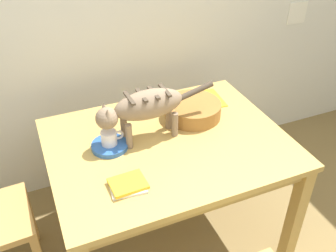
{
  "coord_description": "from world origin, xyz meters",
  "views": [
    {
      "loc": [
        -0.65,
        -0.48,
        2.0
      ],
      "look_at": [
        -0.01,
        1.04,
        0.86
      ],
      "focal_mm": 40.55,
      "sensor_mm": 36.0,
      "label": 1
    }
  ],
  "objects_px": {
    "coffee_mug": "(110,138)",
    "cat": "(144,107)",
    "wicker_basket": "(193,109)",
    "dining_table": "(168,153)",
    "book_stack": "(128,185)",
    "magazine": "(203,100)",
    "saucer_bowl": "(110,146)"
  },
  "relations": [
    {
      "from": "saucer_bowl",
      "to": "coffee_mug",
      "type": "bearing_deg",
      "value": 0.0
    },
    {
      "from": "cat",
      "to": "wicker_basket",
      "type": "relative_size",
      "value": 2.01
    },
    {
      "from": "cat",
      "to": "magazine",
      "type": "distance_m",
      "value": 0.57
    },
    {
      "from": "cat",
      "to": "magazine",
      "type": "bearing_deg",
      "value": -64.94
    },
    {
      "from": "book_stack",
      "to": "coffee_mug",
      "type": "bearing_deg",
      "value": 88.82
    },
    {
      "from": "dining_table",
      "to": "wicker_basket",
      "type": "bearing_deg",
      "value": 36.4
    },
    {
      "from": "coffee_mug",
      "to": "cat",
      "type": "bearing_deg",
      "value": 1.49
    },
    {
      "from": "cat",
      "to": "saucer_bowl",
      "type": "xyz_separation_m",
      "value": [
        -0.2,
        -0.01,
        -0.19
      ]
    },
    {
      "from": "coffee_mug",
      "to": "book_stack",
      "type": "relative_size",
      "value": 0.69
    },
    {
      "from": "dining_table",
      "to": "saucer_bowl",
      "type": "height_order",
      "value": "saucer_bowl"
    },
    {
      "from": "dining_table",
      "to": "magazine",
      "type": "bearing_deg",
      "value": 39.96
    },
    {
      "from": "magazine",
      "to": "wicker_basket",
      "type": "xyz_separation_m",
      "value": [
        -0.14,
        -0.14,
        0.04
      ]
    },
    {
      "from": "saucer_bowl",
      "to": "cat",
      "type": "bearing_deg",
      "value": 1.46
    },
    {
      "from": "cat",
      "to": "saucer_bowl",
      "type": "distance_m",
      "value": 0.27
    },
    {
      "from": "book_stack",
      "to": "saucer_bowl",
      "type": "bearing_deg",
      "value": 89.43
    },
    {
      "from": "dining_table",
      "to": "cat",
      "type": "xyz_separation_m",
      "value": [
        -0.11,
        0.07,
        0.29
      ]
    },
    {
      "from": "book_stack",
      "to": "wicker_basket",
      "type": "bearing_deg",
      "value": 38.17
    },
    {
      "from": "coffee_mug",
      "to": "dining_table",
      "type": "bearing_deg",
      "value": -12.41
    },
    {
      "from": "dining_table",
      "to": "cat",
      "type": "bearing_deg",
      "value": 146.05
    },
    {
      "from": "dining_table",
      "to": "wicker_basket",
      "type": "distance_m",
      "value": 0.32
    },
    {
      "from": "magazine",
      "to": "dining_table",
      "type": "bearing_deg",
      "value": -135.09
    },
    {
      "from": "dining_table",
      "to": "saucer_bowl",
      "type": "bearing_deg",
      "value": 167.72
    },
    {
      "from": "saucer_bowl",
      "to": "dining_table",
      "type": "bearing_deg",
      "value": -12.28
    },
    {
      "from": "saucer_bowl",
      "to": "coffee_mug",
      "type": "relative_size",
      "value": 1.58
    },
    {
      "from": "coffee_mug",
      "to": "wicker_basket",
      "type": "xyz_separation_m",
      "value": [
        0.53,
        0.1,
        -0.02
      ]
    },
    {
      "from": "saucer_bowl",
      "to": "magazine",
      "type": "distance_m",
      "value": 0.72
    },
    {
      "from": "cat",
      "to": "saucer_bowl",
      "type": "bearing_deg",
      "value": 90.0
    },
    {
      "from": "magazine",
      "to": "book_stack",
      "type": "bearing_deg",
      "value": -135.33
    },
    {
      "from": "magazine",
      "to": "wicker_basket",
      "type": "bearing_deg",
      "value": -129.85
    },
    {
      "from": "dining_table",
      "to": "book_stack",
      "type": "relative_size",
      "value": 7.19
    },
    {
      "from": "wicker_basket",
      "to": "book_stack",
      "type": "bearing_deg",
      "value": -141.83
    },
    {
      "from": "coffee_mug",
      "to": "book_stack",
      "type": "height_order",
      "value": "coffee_mug"
    }
  ]
}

